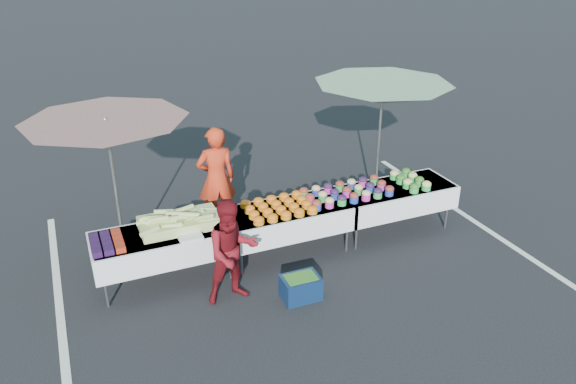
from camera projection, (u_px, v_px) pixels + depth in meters
name	position (u px, v px, depth m)	size (l,w,h in m)	color
ground	(288.00, 253.00, 8.33)	(80.00, 80.00, 0.00)	black
stripe_left	(59.00, 304.00, 7.19)	(0.10, 5.00, 0.00)	silver
stripe_right	(462.00, 213.00, 9.47)	(0.10, 5.00, 0.00)	silver
table_left	(164.00, 243.00, 7.44)	(1.86, 0.81, 0.75)	white
table_center	(288.00, 218.00, 8.08)	(1.86, 0.81, 0.75)	white
table_right	(394.00, 196.00, 8.72)	(1.86, 0.81, 0.75)	white
berry_punnets	(107.00, 243.00, 7.05)	(0.40, 0.54, 0.08)	black
corn_pile	(179.00, 222.00, 7.45)	(1.16, 0.57, 0.26)	#96B85E
plastic_bags	(190.00, 237.00, 7.22)	(0.30, 0.25, 0.05)	white
carrot_bowls	(279.00, 207.00, 7.93)	(0.95, 0.69, 0.11)	orange
potato_cups	(347.00, 191.00, 8.31)	(1.34, 0.58, 0.16)	#2237A0
bean_baskets	(410.00, 180.00, 8.70)	(0.36, 0.68, 0.15)	green
vendor	(216.00, 178.00, 8.73)	(0.61, 0.40, 1.67)	red
customer	(232.00, 252.00, 7.02)	(0.68, 0.53, 1.41)	maroon
umbrella_left	(107.00, 133.00, 7.22)	(2.42, 2.42, 2.19)	black
umbrella_right	(382.00, 94.00, 8.73)	(2.35, 2.35, 2.23)	black
storage_bin	(301.00, 287.00, 7.26)	(0.49, 0.36, 0.32)	#0D2041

